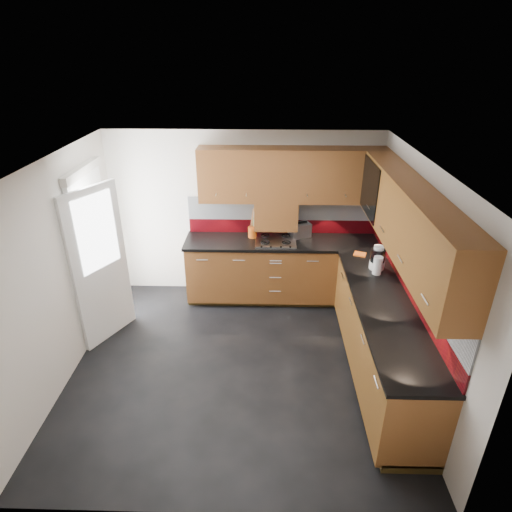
{
  "coord_description": "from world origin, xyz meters",
  "views": [
    {
      "loc": [
        0.32,
        -3.95,
        3.41
      ],
      "look_at": [
        0.2,
        0.65,
        1.12
      ],
      "focal_mm": 30.0,
      "sensor_mm": 36.0,
      "label": 1
    }
  ],
  "objects_px": {
    "utensil_pot": "(253,231)",
    "food_processor": "(378,258)",
    "toaster": "(300,230)",
    "gas_hob": "(276,240)"
  },
  "relations": [
    {
      "from": "utensil_pot",
      "to": "food_processor",
      "type": "relative_size",
      "value": 1.49
    },
    {
      "from": "toaster",
      "to": "food_processor",
      "type": "xyz_separation_m",
      "value": [
        0.88,
        -0.94,
        0.04
      ]
    },
    {
      "from": "utensil_pot",
      "to": "toaster",
      "type": "bearing_deg",
      "value": 2.93
    },
    {
      "from": "gas_hob",
      "to": "food_processor",
      "type": "xyz_separation_m",
      "value": [
        1.22,
        -0.77,
        0.12
      ]
    },
    {
      "from": "food_processor",
      "to": "toaster",
      "type": "bearing_deg",
      "value": 133.05
    },
    {
      "from": "gas_hob",
      "to": "toaster",
      "type": "height_order",
      "value": "toaster"
    },
    {
      "from": "utensil_pot",
      "to": "food_processor",
      "type": "distance_m",
      "value": 1.79
    },
    {
      "from": "utensil_pot",
      "to": "toaster",
      "type": "distance_m",
      "value": 0.67
    },
    {
      "from": "toaster",
      "to": "food_processor",
      "type": "bearing_deg",
      "value": -46.95
    },
    {
      "from": "gas_hob",
      "to": "utensil_pot",
      "type": "relative_size",
      "value": 1.25
    }
  ]
}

